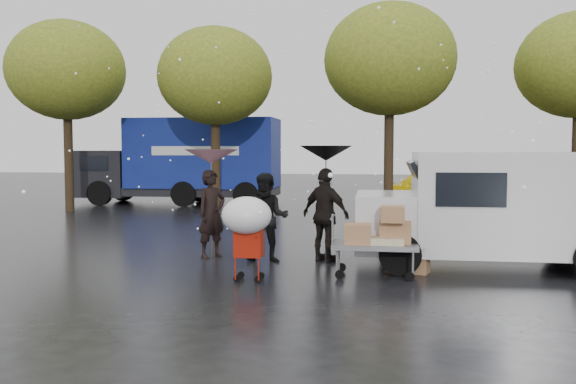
# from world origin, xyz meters

# --- Properties ---
(ground) EXTENTS (90.00, 90.00, 0.00)m
(ground) POSITION_xyz_m (0.00, 0.00, 0.00)
(ground) COLOR black
(ground) RESTS_ON ground
(person_pink) EXTENTS (0.76, 0.79, 1.83)m
(person_pink) POSITION_xyz_m (-1.32, 1.44, 0.91)
(person_pink) COLOR black
(person_pink) RESTS_ON ground
(person_middle) EXTENTS (0.90, 0.72, 1.78)m
(person_middle) POSITION_xyz_m (-0.07, 1.05, 0.89)
(person_middle) COLOR black
(person_middle) RESTS_ON ground
(person_black) EXTENTS (1.18, 0.99, 1.88)m
(person_black) POSITION_xyz_m (1.07, 1.30, 0.94)
(person_black) COLOR black
(person_black) RESTS_ON ground
(umbrella_pink) EXTENTS (1.12, 1.12, 2.26)m
(umbrella_pink) POSITION_xyz_m (-1.32, 1.44, 2.10)
(umbrella_pink) COLOR #4C4C4C
(umbrella_pink) RESTS_ON ground
(umbrella_black) EXTENTS (1.05, 1.05, 2.32)m
(umbrella_black) POSITION_xyz_m (1.07, 1.30, 2.17)
(umbrella_black) COLOR #4C4C4C
(umbrella_black) RESTS_ON ground
(vendor_cart) EXTENTS (1.52, 0.80, 1.27)m
(vendor_cart) POSITION_xyz_m (2.13, -0.04, 0.73)
(vendor_cart) COLOR slate
(vendor_cart) RESTS_ON ground
(shopping_cart) EXTENTS (0.84, 0.84, 1.46)m
(shopping_cart) POSITION_xyz_m (-0.08, -0.86, 1.06)
(shopping_cart) COLOR #A51809
(shopping_cart) RESTS_ON ground
(white_van) EXTENTS (4.91, 2.18, 2.20)m
(white_van) POSITION_xyz_m (4.31, 1.09, 1.16)
(white_van) COLOR silver
(white_van) RESTS_ON ground
(blue_truck) EXTENTS (8.30, 2.60, 3.50)m
(blue_truck) POSITION_xyz_m (-5.73, 13.39, 1.76)
(blue_truck) COLOR navy
(blue_truck) RESTS_ON ground
(box_ground_near) EXTENTS (0.56, 0.47, 0.48)m
(box_ground_near) POSITION_xyz_m (2.51, 0.59, 0.24)
(box_ground_near) COLOR #9C6944
(box_ground_near) RESTS_ON ground
(box_ground_far) EXTENTS (0.50, 0.44, 0.32)m
(box_ground_far) POSITION_xyz_m (2.82, 0.37, 0.16)
(box_ground_far) COLOR #9C6944
(box_ground_far) RESTS_ON ground
(yellow_taxi) EXTENTS (4.55, 2.19, 1.50)m
(yellow_taxi) POSITION_xyz_m (4.55, 12.30, 0.75)
(yellow_taxi) COLOR yellow
(yellow_taxi) RESTS_ON ground
(tree_row) EXTENTS (21.60, 4.40, 7.12)m
(tree_row) POSITION_xyz_m (-0.47, 10.00, 5.02)
(tree_row) COLOR black
(tree_row) RESTS_ON ground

